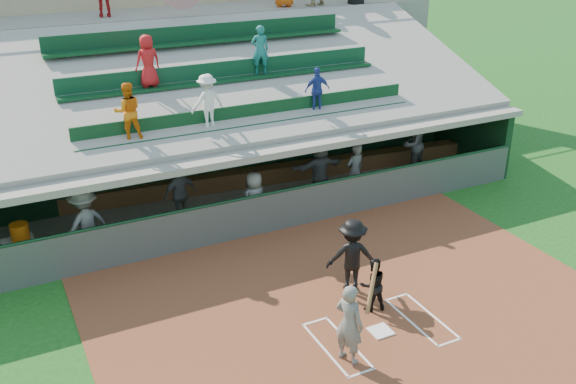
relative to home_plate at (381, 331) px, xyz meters
name	(u,v)px	position (x,y,z in m)	size (l,w,h in m)	color
ground	(380,333)	(0.00, 0.00, -0.04)	(100.00, 100.00, 0.00)	#174F16
dirt_slab	(367,319)	(0.00, 0.50, -0.03)	(11.00, 9.00, 0.02)	brown
home_plate	(381,331)	(0.00, 0.00, 0.00)	(0.43, 0.43, 0.03)	white
batters_box_chalk	(381,332)	(0.00, 0.00, -0.01)	(2.65, 1.85, 0.01)	white
dugout_floor	(250,205)	(0.00, 6.75, -0.02)	(16.00, 3.50, 0.04)	gray
concourse_slab	(174,77)	(0.00, 13.50, 2.26)	(20.00, 3.00, 4.60)	gray
grandstand	(202,98)	(-0.01, 10.51, 2.23)	(20.40, 10.40, 7.80)	#4F544F
batter_at_plate	(350,323)	(-1.05, -0.45, 0.82)	(0.93, 0.77, 1.95)	#5D5F5A
catcher	(373,284)	(0.28, 0.77, 0.59)	(0.59, 0.46, 1.21)	black
home_umpire	(352,255)	(0.29, 1.64, 0.85)	(1.11, 0.64, 1.72)	black
dugout_bench	(236,179)	(0.13, 8.12, 0.25)	(16.52, 0.50, 0.50)	brown
white_table	(20,252)	(-6.24, 6.08, 0.33)	(0.73, 0.55, 0.64)	white
water_cooler	(20,232)	(-6.16, 6.03, 0.86)	(0.43, 0.43, 0.43)	orange
dugout_player_a	(85,224)	(-4.72, 5.64, 0.93)	(1.19, 0.69, 1.85)	#60625D
dugout_player_b	(180,194)	(-2.10, 6.52, 0.85)	(0.99, 0.41, 1.68)	#585A55
dugout_player_c	(255,200)	(-0.42, 5.37, 0.79)	(0.77, 0.50, 1.57)	#61645F
dugout_player_d	(319,169)	(2.07, 6.36, 0.88)	(1.63, 0.52, 1.76)	#5B5D58
dugout_player_e	(355,171)	(3.00, 5.89, 0.83)	(0.60, 0.39, 1.64)	#62645F
dugout_player_f	(412,144)	(5.63, 6.72, 0.98)	(0.95, 0.74, 1.95)	#575954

